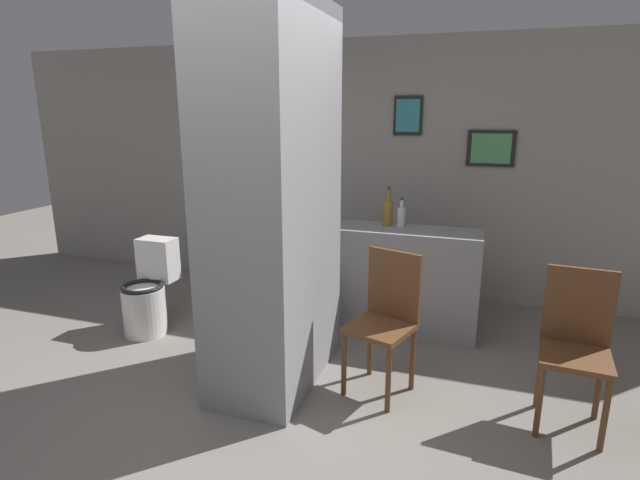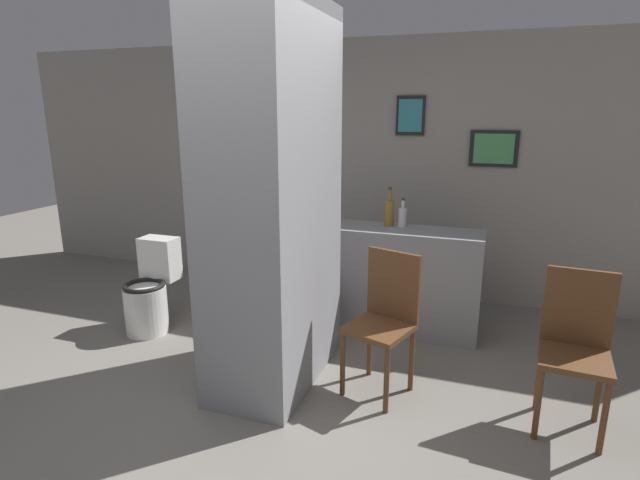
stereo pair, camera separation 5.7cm
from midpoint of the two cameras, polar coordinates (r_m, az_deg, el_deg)
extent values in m
plane|color=slate|center=(3.47, -10.54, -18.99)|extent=(14.00, 14.00, 0.00)
cube|color=gray|center=(5.35, 2.93, 8.15)|extent=(8.00, 0.06, 2.60)
cube|color=black|center=(5.94, -12.48, 12.35)|extent=(0.36, 0.02, 0.48)
cube|color=#D86633|center=(5.93, -12.55, 12.34)|extent=(0.30, 0.01, 0.39)
cube|color=black|center=(5.07, 19.55, 9.82)|extent=(0.44, 0.02, 0.34)
cube|color=#4C9959|center=(5.06, 19.55, 9.80)|extent=(0.36, 0.01, 0.28)
cube|color=black|center=(5.12, 10.62, 13.80)|extent=(0.28, 0.02, 0.38)
cube|color=teal|center=(5.11, 10.60, 13.80)|extent=(0.23, 0.01, 0.31)
cube|color=gray|center=(3.41, -4.94, 4.37)|extent=(0.61, 1.17, 2.60)
cylinder|color=#593319|center=(3.32, -11.81, 8.19)|extent=(0.03, 0.40, 0.40)
cylinder|color=red|center=(3.32, -12.04, 8.19)|extent=(0.01, 0.07, 0.07)
cube|color=gray|center=(4.45, 9.51, -4.52)|extent=(1.36, 0.44, 0.92)
cylinder|color=white|center=(4.65, -18.91, -7.54)|extent=(0.37, 0.37, 0.42)
torus|color=black|center=(4.58, -19.14, -4.97)|extent=(0.36, 0.36, 0.04)
cube|color=white|center=(4.71, -17.51, -2.01)|extent=(0.33, 0.20, 0.38)
cylinder|color=brown|center=(3.50, 3.08, -14.01)|extent=(0.04, 0.04, 0.46)
cylinder|color=brown|center=(3.34, 8.11, -15.61)|extent=(0.04, 0.04, 0.46)
cylinder|color=brown|center=(3.75, 6.11, -11.96)|extent=(0.04, 0.04, 0.46)
cylinder|color=brown|center=(3.61, 10.87, -13.30)|extent=(0.04, 0.04, 0.46)
cube|color=brown|center=(3.43, 7.17, -10.03)|extent=(0.50, 0.50, 0.04)
cube|color=brown|center=(3.48, 8.84, -5.09)|extent=(0.39, 0.15, 0.48)
cylinder|color=brown|center=(3.35, 24.10, -16.76)|extent=(0.04, 0.04, 0.46)
cylinder|color=brown|center=(3.38, 30.15, -17.23)|extent=(0.04, 0.04, 0.46)
cylinder|color=brown|center=(3.65, 24.18, -14.07)|extent=(0.04, 0.04, 0.46)
cylinder|color=brown|center=(3.68, 29.66, -14.52)|extent=(0.04, 0.04, 0.46)
cube|color=brown|center=(3.40, 27.52, -11.96)|extent=(0.43, 0.43, 0.04)
cube|color=brown|center=(3.47, 27.89, -6.79)|extent=(0.40, 0.06, 0.48)
torus|color=black|center=(5.12, -9.80, -3.02)|extent=(0.74, 0.04, 0.74)
torus|color=black|center=(4.74, 0.63, -4.25)|extent=(0.74, 0.04, 0.74)
cylinder|color=maroon|center=(4.85, -4.84, -1.48)|extent=(0.90, 0.04, 0.04)
cylinder|color=maroon|center=(4.96, -7.42, -1.21)|extent=(0.03, 0.03, 0.38)
cylinder|color=maroon|center=(4.70, 0.07, -1.98)|extent=(0.03, 0.03, 0.35)
cube|color=black|center=(4.90, -7.50, 1.17)|extent=(0.16, 0.06, 0.04)
cylinder|color=#262626|center=(4.65, 0.07, 0.08)|extent=(0.03, 0.42, 0.03)
cylinder|color=olive|center=(4.40, 8.28, 3.04)|extent=(0.08, 0.08, 0.22)
cylinder|color=olive|center=(4.37, 8.35, 5.08)|extent=(0.03, 0.03, 0.10)
sphere|color=#333333|center=(4.36, 8.38, 5.83)|extent=(0.03, 0.03, 0.03)
cylinder|color=silver|center=(4.39, 9.77, 2.55)|extent=(0.07, 0.07, 0.16)
cylinder|color=silver|center=(4.37, 9.83, 4.04)|extent=(0.03, 0.03, 0.07)
sphere|color=#333333|center=(4.36, 9.86, 4.61)|extent=(0.03, 0.03, 0.03)
camera|label=1|loc=(0.03, -89.57, 0.11)|focal=28.00mm
camera|label=2|loc=(0.03, 90.43, -0.11)|focal=28.00mm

